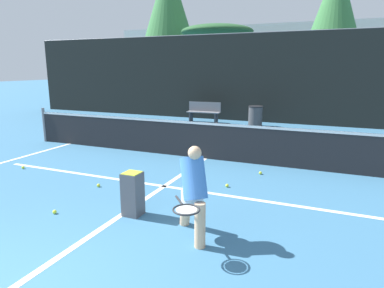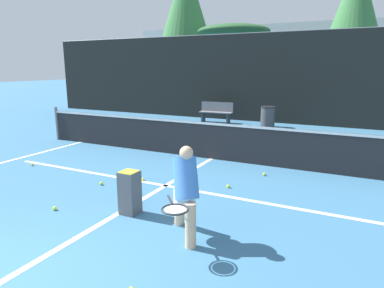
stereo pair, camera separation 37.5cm
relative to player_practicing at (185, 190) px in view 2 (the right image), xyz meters
name	(u,v)px [view 2 (the right image)]	position (x,y,z in m)	size (l,w,h in m)	color
court_service_line	(165,186)	(-1.34, 1.71, -0.70)	(8.25, 0.10, 0.01)	white
court_center_mark	(146,197)	(-1.34, 1.02, -0.70)	(0.10, 6.03, 0.01)	white
net	(212,140)	(-1.34, 4.03, -0.19)	(11.09, 0.09, 1.07)	slate
fence_back	(276,78)	(-1.34, 10.73, 1.17)	(24.00, 0.06, 3.76)	black
player_practicing	(185,190)	(0.00, 0.00, 0.00)	(0.75, 1.17, 1.33)	#DBAD84
tennis_ball_scattered_0	(228,186)	(-0.17, 2.16, -0.67)	(0.07, 0.07, 0.07)	#D1E033
tennis_ball_scattered_4	(32,165)	(-4.94, 1.49, -0.67)	(0.07, 0.07, 0.07)	#D1E033
tennis_ball_scattered_5	(101,183)	(-2.53, 1.17, -0.67)	(0.07, 0.07, 0.07)	#D1E033
tennis_ball_scattered_6	(264,174)	(0.26, 3.24, -0.67)	(0.07, 0.07, 0.07)	#D1E033
tennis_ball_scattered_7	(143,179)	(-1.92, 1.75, -0.67)	(0.07, 0.07, 0.07)	#D1E033
tennis_ball_scattered_8	(55,208)	(-2.37, -0.15, -0.67)	(0.07, 0.07, 0.07)	#D1E033
tennis_ball_scattered_9	(190,163)	(-1.61, 3.29, -0.67)	(0.07, 0.07, 0.07)	#D1E033
ball_hopper	(130,191)	(-1.17, 0.32, -0.33)	(0.28, 0.28, 0.71)	#4C4C51
courtside_bench	(216,112)	(-3.58, 9.71, -0.24)	(1.45, 0.47, 0.86)	slate
trash_bin	(268,117)	(-1.30, 9.53, -0.29)	(0.58, 0.58, 0.81)	#3F3F42
parked_car	(272,101)	(-2.24, 13.96, -0.08)	(1.84, 4.15, 1.48)	black
tree_west	(356,1)	(1.06, 20.21, 5.54)	(3.32, 3.32, 8.84)	brown
tree_mid	(186,1)	(-10.31, 19.81, 6.38)	(3.76, 3.76, 10.03)	brown
tree_east	(234,32)	(-5.81, 17.77, 3.82)	(4.64, 4.64, 5.02)	brown
building_far	(324,59)	(-1.34, 28.58, 2.33)	(36.00, 2.40, 6.07)	beige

